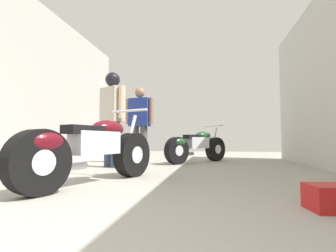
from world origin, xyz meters
TOP-DOWN VIEW (x-y plane):
  - ground_plane at (0.00, 3.25)m, footprint 15.59×15.59m
  - garage_partition_left at (-2.60, 3.25)m, footprint 0.08×7.15m
  - motorcycle_maroon_cruiser at (-0.70, 2.17)m, footprint 0.92×1.95m
  - motorcycle_black_naked at (0.31, 5.23)m, footprint 1.32×1.58m
  - mechanic_in_blue at (-0.95, 4.90)m, footprint 0.69×0.30m
  - mechanic_with_helmet at (-1.22, 3.97)m, footprint 0.67×0.48m
  - red_toolbox at (1.52, 1.50)m, footprint 0.35×0.30m

SIDE VIEW (x-z plane):
  - ground_plane at x=0.00m, z-range 0.00..0.00m
  - red_toolbox at x=1.52m, z-range 0.00..0.19m
  - motorcycle_black_naked at x=0.31m, z-range -0.07..0.82m
  - motorcycle_maroon_cruiser at x=-0.70m, z-range -0.07..0.87m
  - mechanic_in_blue at x=-0.95m, z-range 0.11..1.83m
  - mechanic_with_helmet at x=-1.22m, z-range 0.18..2.01m
  - garage_partition_left at x=-2.60m, z-range 0.00..3.17m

